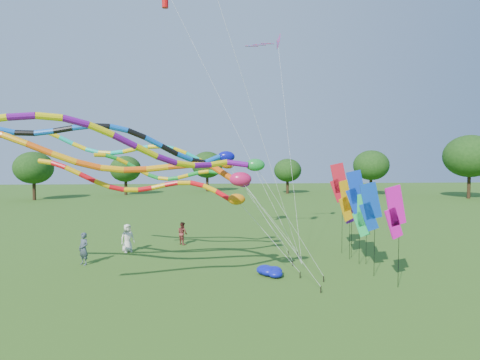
{
  "coord_description": "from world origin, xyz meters",
  "views": [
    {
      "loc": [
        -2.43,
        -16.94,
        5.94
      ],
      "look_at": [
        -0.77,
        4.74,
        4.8
      ],
      "focal_mm": 30.0,
      "sensor_mm": 36.0,
      "label": 1
    }
  ],
  "objects": [
    {
      "name": "tree_ring",
      "position": [
        -3.65,
        2.67,
        5.36
      ],
      "size": [
        118.25,
        114.39,
        9.43
      ],
      "color": "#382314",
      "rests_on": "ground"
    },
    {
      "name": "tube_kite_cyan",
      "position": [
        -5.09,
        6.42,
        6.19
      ],
      "size": [
        13.73,
        1.31,
        8.04
      ],
      "rotation": [
        0.0,
        0.0,
        0.09
      ],
      "color": "black",
      "rests_on": "ground"
    },
    {
      "name": "ground",
      "position": [
        0.0,
        0.0,
        0.0
      ],
      "size": [
        160.0,
        160.0,
        0.0
      ],
      "primitive_type": "plane",
      "color": "#295C18",
      "rests_on": "ground"
    },
    {
      "name": "blue_nylon_heap",
      "position": [
        0.65,
        2.96,
        0.21
      ],
      "size": [
        1.42,
        1.33,
        0.48
      ],
      "color": "#0C15A7",
      "rests_on": "ground"
    },
    {
      "name": "tube_kite_red",
      "position": [
        -4.61,
        3.47,
        4.51
      ],
      "size": [
        12.79,
        1.67,
        6.46
      ],
      "rotation": [
        0.0,
        0.0,
        -0.14
      ],
      "color": "black",
      "rests_on": "ground"
    },
    {
      "name": "banner_pole_orange",
      "position": [
        5.59,
        5.88,
        3.52
      ],
      "size": [
        1.13,
        0.43,
        4.78
      ],
      "rotation": [
        0.0,
        0.0,
        0.31
      ],
      "color": "black",
      "rests_on": "ground"
    },
    {
      "name": "banner_pole_red",
      "position": [
        5.64,
        7.53,
        4.45
      ],
      "size": [
        1.16,
        0.21,
        5.72
      ],
      "rotation": [
        0.0,
        0.0,
        -0.11
      ],
      "color": "black",
      "rests_on": "ground"
    },
    {
      "name": "banner_pole_violet",
      "position": [
        5.87,
        6.45,
        3.29
      ],
      "size": [
        1.16,
        0.14,
        4.55
      ],
      "rotation": [
        0.0,
        0.0,
        0.05
      ],
      "color": "black",
      "rests_on": "ground"
    },
    {
      "name": "banner_pole_blue_b",
      "position": [
        5.77,
        4.93,
        4.07
      ],
      "size": [
        1.16,
        0.29,
        5.34
      ],
      "rotation": [
        0.0,
        0.0,
        -0.18
      ],
      "color": "black",
      "rests_on": "ground"
    },
    {
      "name": "tube_kite_green",
      "position": [
        -3.41,
        6.39,
        5.02
      ],
      "size": [
        11.59,
        1.21,
        6.78
      ],
      "rotation": [
        0.0,
        0.0,
        0.1
      ],
      "color": "black",
      "rests_on": "ground"
    },
    {
      "name": "person_c",
      "position": [
        -4.32,
        10.89,
        0.78
      ],
      "size": [
        0.94,
        0.96,
        1.57
      ],
      "primitive_type": "imported",
      "rotation": [
        0.0,
        0.0,
        2.27
      ],
      "color": "brown",
      "rests_on": "ground"
    },
    {
      "name": "banner_pole_blue_a",
      "position": [
        5.64,
        2.56,
        3.54
      ],
      "size": [
        1.16,
        0.2,
        4.8
      ],
      "rotation": [
        0.0,
        0.0,
        -0.11
      ],
      "color": "black",
      "rests_on": "ground"
    },
    {
      "name": "person_b",
      "position": [
        -9.49,
        5.89,
        0.91
      ],
      "size": [
        0.79,
        0.74,
        1.82
      ],
      "primitive_type": "imported",
      "rotation": [
        0.0,
        0.0,
        -0.62
      ],
      "color": "#3C4855",
      "rests_on": "ground"
    },
    {
      "name": "person_a",
      "position": [
        -7.66,
        8.82,
        0.9
      ],
      "size": [
        1.05,
        0.97,
        1.8
      ],
      "primitive_type": "imported",
      "rotation": [
        0.0,
        0.0,
        0.6
      ],
      "color": "silver",
      "rests_on": "ground"
    },
    {
      "name": "tube_kite_blue",
      "position": [
        -5.41,
        2.2,
        6.62
      ],
      "size": [
        14.17,
        4.14,
        8.1
      ],
      "rotation": [
        0.0,
        0.0,
        0.31
      ],
      "color": "black",
      "rests_on": "ground"
    },
    {
      "name": "banner_pole_green",
      "position": [
        6.13,
        4.86,
        2.79
      ],
      "size": [
        1.15,
        0.33,
        4.05
      ],
      "rotation": [
        0.0,
        0.0,
        -0.22
      ],
      "color": "black",
      "rests_on": "ground"
    },
    {
      "name": "banner_pole_magenta_a",
      "position": [
        6.01,
        0.65,
        3.51
      ],
      "size": [
        1.15,
        0.33,
        4.77
      ],
      "rotation": [
        0.0,
        0.0,
        0.21
      ],
      "color": "black",
      "rests_on": "ground"
    },
    {
      "name": "delta_kite_high_c",
      "position": [
        2.25,
        10.67,
        13.98
      ],
      "size": [
        2.75,
        7.24,
        15.25
      ],
      "rotation": [
        0.0,
        0.0,
        0.02
      ],
      "color": "black",
      "rests_on": "ground"
    },
    {
      "name": "tube_kite_purple",
      "position": [
        -4.49,
        -1.45,
        6.31
      ],
      "size": [
        14.15,
        5.71,
        8.06
      ],
      "rotation": [
        0.0,
        0.0,
        0.39
      ],
      "color": "black",
      "rests_on": "ground"
    },
    {
      "name": "tube_kite_orange",
      "position": [
        -6.21,
        0.66,
        5.89
      ],
      "size": [
        16.9,
        1.13,
        8.05
      ],
      "rotation": [
        0.0,
        0.0,
        -0.05
      ],
      "color": "black",
      "rests_on": "ground"
    }
  ]
}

